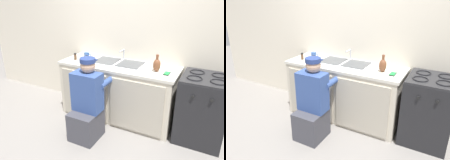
# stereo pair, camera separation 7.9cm
# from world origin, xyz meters

# --- Properties ---
(ground_plane) EXTENTS (12.00, 12.00, 0.00)m
(ground_plane) POSITION_xyz_m (0.00, 0.00, 0.00)
(ground_plane) COLOR gray
(back_wall) EXTENTS (6.00, 0.10, 2.50)m
(back_wall) POSITION_xyz_m (0.00, 0.65, 1.25)
(back_wall) COLOR beige
(back_wall) RESTS_ON ground_plane
(counter_cabinet) EXTENTS (1.72, 0.62, 0.84)m
(counter_cabinet) POSITION_xyz_m (0.00, 0.29, 0.42)
(counter_cabinet) COLOR beige
(counter_cabinet) RESTS_ON ground_plane
(countertop) EXTENTS (1.76, 0.62, 0.04)m
(countertop) POSITION_xyz_m (0.00, 0.30, 0.85)
(countertop) COLOR beige
(countertop) RESTS_ON counter_cabinet
(sink_double_basin) EXTENTS (0.80, 0.44, 0.19)m
(sink_double_basin) POSITION_xyz_m (0.00, 0.30, 0.89)
(sink_double_basin) COLOR silver
(sink_double_basin) RESTS_ON countertop
(stove_range) EXTENTS (0.59, 0.62, 0.90)m
(stove_range) POSITION_xyz_m (1.21, 0.30, 0.45)
(stove_range) COLOR black
(stove_range) RESTS_ON ground_plane
(plumber_person) EXTENTS (0.42, 0.61, 1.10)m
(plumber_person) POSITION_xyz_m (-0.14, -0.35, 0.46)
(plumber_person) COLOR #3F3F47
(plumber_person) RESTS_ON ground_plane
(spice_bottle_pepper) EXTENTS (0.04, 0.04, 0.10)m
(spice_bottle_pepper) POSITION_xyz_m (-0.70, 0.20, 0.92)
(spice_bottle_pepper) COLOR #513823
(spice_bottle_pepper) RESTS_ON countertop
(coffee_mug) EXTENTS (0.13, 0.08, 0.09)m
(coffee_mug) POSITION_xyz_m (-0.58, 0.35, 0.92)
(coffee_mug) COLOR #335699
(coffee_mug) RESTS_ON countertop
(cell_phone) EXTENTS (0.07, 0.14, 0.01)m
(cell_phone) POSITION_xyz_m (0.73, 0.23, 0.88)
(cell_phone) COLOR black
(cell_phone) RESTS_ON countertop
(spice_bottle_red) EXTENTS (0.04, 0.04, 0.10)m
(spice_bottle_red) POSITION_xyz_m (-0.46, 0.18, 0.92)
(spice_bottle_red) COLOR red
(spice_bottle_red) RESTS_ON countertop
(vase_decorative) EXTENTS (0.10, 0.10, 0.23)m
(vase_decorative) POSITION_xyz_m (0.58, 0.27, 0.96)
(vase_decorative) COLOR brown
(vase_decorative) RESTS_ON countertop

